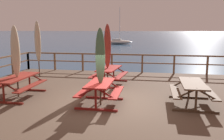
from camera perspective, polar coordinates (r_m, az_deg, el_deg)
name	(u,v)px	position (r m, az deg, el deg)	size (l,w,h in m)	color
ground_plane	(108,124)	(8.65, -1.08, -12.77)	(600.00, 600.00, 0.00)	navy
wooden_deck	(107,113)	(8.51, -1.09, -10.33)	(12.88, 12.13, 0.78)	brown
railing_waterside_far	(127,60)	(13.95, 3.61, 2.47)	(12.68, 0.10, 1.09)	brown
picnic_table_mid_centre	(192,89)	(8.47, 18.77, -4.24)	(1.40, 1.91, 0.78)	brown
picnic_table_mid_left	(17,82)	(9.66, -21.75, -2.68)	(1.41, 2.14, 0.78)	maroon
picnic_table_front_left	(100,89)	(8.07, -2.85, -4.47)	(1.40, 1.66, 0.78)	maroon
picnic_table_back_right	(109,72)	(10.98, -0.67, -0.54)	(1.58, 2.03, 0.78)	maroon
patio_umbrella_short_back	(38,42)	(13.17, -17.40, 6.53)	(0.32, 0.32, 2.95)	#4C3828
patio_umbrella_short_front	(16,52)	(9.45, -22.16, 4.02)	(0.32, 0.32, 2.67)	#4C3828
patio_umbrella_tall_back_right	(100,57)	(7.81, -2.84, 3.23)	(0.32, 0.32, 2.59)	#4C3828
patio_umbrella_tall_back_left	(107,46)	(10.77, -1.10, 5.69)	(0.32, 0.32, 2.76)	#4C3828
sailboat_distant	(118,42)	(51.69, 1.50, 6.81)	(6.08, 1.99, 7.72)	white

